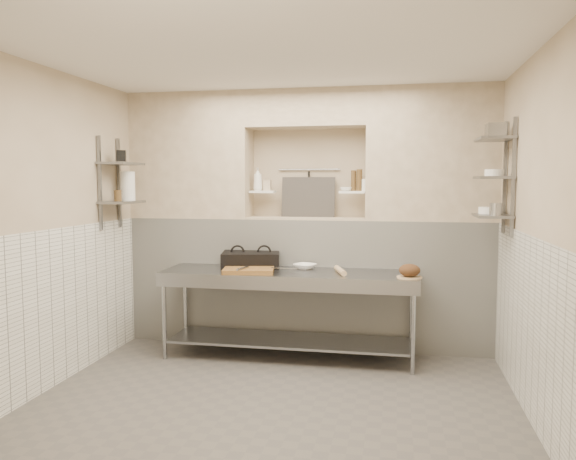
% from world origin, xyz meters
% --- Properties ---
extents(floor, '(4.00, 3.90, 0.10)m').
position_xyz_m(floor, '(0.00, 0.00, -0.05)').
color(floor, '#55504C').
rests_on(floor, ground).
extents(ceiling, '(4.00, 3.90, 0.10)m').
position_xyz_m(ceiling, '(0.00, 0.00, 2.85)').
color(ceiling, silver).
rests_on(ceiling, ground).
extents(wall_left, '(0.10, 3.90, 2.80)m').
position_xyz_m(wall_left, '(-2.05, 0.00, 1.40)').
color(wall_left, '#C0AE92').
rests_on(wall_left, ground).
extents(wall_right, '(0.10, 3.90, 2.80)m').
position_xyz_m(wall_right, '(2.05, 0.00, 1.40)').
color(wall_right, '#C0AE92').
rests_on(wall_right, ground).
extents(wall_back, '(4.00, 0.10, 2.80)m').
position_xyz_m(wall_back, '(0.00, 2.00, 1.40)').
color(wall_back, '#C0AE92').
rests_on(wall_back, ground).
extents(wall_front, '(4.00, 0.10, 2.80)m').
position_xyz_m(wall_front, '(0.00, -2.00, 1.40)').
color(wall_front, '#C0AE92').
rests_on(wall_front, ground).
extents(backwall_lower, '(4.00, 0.40, 1.40)m').
position_xyz_m(backwall_lower, '(0.00, 1.75, 0.70)').
color(backwall_lower, white).
rests_on(backwall_lower, floor).
extents(alcove_sill, '(1.30, 0.40, 0.02)m').
position_xyz_m(alcove_sill, '(0.00, 1.75, 1.41)').
color(alcove_sill, '#C0AE92').
rests_on(alcove_sill, backwall_lower).
extents(backwall_pillar_left, '(1.35, 0.40, 1.40)m').
position_xyz_m(backwall_pillar_left, '(-1.33, 1.75, 2.10)').
color(backwall_pillar_left, '#C0AE92').
rests_on(backwall_pillar_left, backwall_lower).
extents(backwall_pillar_right, '(1.35, 0.40, 1.40)m').
position_xyz_m(backwall_pillar_right, '(1.33, 1.75, 2.10)').
color(backwall_pillar_right, '#C0AE92').
rests_on(backwall_pillar_right, backwall_lower).
extents(backwall_header, '(1.30, 0.40, 0.40)m').
position_xyz_m(backwall_header, '(0.00, 1.75, 2.60)').
color(backwall_header, '#C0AE92').
rests_on(backwall_header, backwall_lower).
extents(wainscot_left, '(0.02, 3.90, 1.40)m').
position_xyz_m(wainscot_left, '(-1.99, 0.00, 0.70)').
color(wainscot_left, white).
rests_on(wainscot_left, floor).
extents(wainscot_right, '(0.02, 3.90, 1.40)m').
position_xyz_m(wainscot_right, '(1.99, 0.00, 0.70)').
color(wainscot_right, white).
rests_on(wainscot_right, floor).
extents(alcove_shelf_left, '(0.28, 0.16, 0.02)m').
position_xyz_m(alcove_shelf_left, '(-0.50, 1.75, 1.70)').
color(alcove_shelf_left, white).
rests_on(alcove_shelf_left, backwall_lower).
extents(alcove_shelf_right, '(0.28, 0.16, 0.02)m').
position_xyz_m(alcove_shelf_right, '(0.50, 1.75, 1.70)').
color(alcove_shelf_right, white).
rests_on(alcove_shelf_right, backwall_lower).
extents(utensil_rail, '(0.70, 0.02, 0.02)m').
position_xyz_m(utensil_rail, '(0.00, 1.92, 1.95)').
color(utensil_rail, gray).
rests_on(utensil_rail, wall_back).
extents(hanging_steel, '(0.02, 0.02, 0.30)m').
position_xyz_m(hanging_steel, '(0.00, 1.90, 1.78)').
color(hanging_steel, black).
rests_on(hanging_steel, utensil_rail).
extents(splash_panel, '(0.60, 0.08, 0.45)m').
position_xyz_m(splash_panel, '(0.00, 1.85, 1.64)').
color(splash_panel, '#383330').
rests_on(splash_panel, alcove_sill).
extents(shelf_rail_left_a, '(0.03, 0.03, 0.95)m').
position_xyz_m(shelf_rail_left_a, '(-1.98, 1.25, 1.80)').
color(shelf_rail_left_a, slate).
rests_on(shelf_rail_left_a, wall_left).
extents(shelf_rail_left_b, '(0.03, 0.03, 0.95)m').
position_xyz_m(shelf_rail_left_b, '(-1.98, 0.85, 1.80)').
color(shelf_rail_left_b, slate).
rests_on(shelf_rail_left_b, wall_left).
extents(wall_shelf_left_lower, '(0.30, 0.50, 0.02)m').
position_xyz_m(wall_shelf_left_lower, '(-1.84, 1.05, 1.60)').
color(wall_shelf_left_lower, slate).
rests_on(wall_shelf_left_lower, wall_left).
extents(wall_shelf_left_upper, '(0.30, 0.50, 0.03)m').
position_xyz_m(wall_shelf_left_upper, '(-1.84, 1.05, 2.00)').
color(wall_shelf_left_upper, slate).
rests_on(wall_shelf_left_upper, wall_left).
extents(shelf_rail_right_a, '(0.03, 0.03, 1.05)m').
position_xyz_m(shelf_rail_right_a, '(1.98, 1.25, 1.85)').
color(shelf_rail_right_a, slate).
rests_on(shelf_rail_right_a, wall_right).
extents(shelf_rail_right_b, '(0.03, 0.03, 1.05)m').
position_xyz_m(shelf_rail_right_b, '(1.98, 0.85, 1.85)').
color(shelf_rail_right_b, slate).
rests_on(shelf_rail_right_b, wall_right).
extents(wall_shelf_right_lower, '(0.30, 0.50, 0.02)m').
position_xyz_m(wall_shelf_right_lower, '(1.84, 1.05, 1.50)').
color(wall_shelf_right_lower, slate).
rests_on(wall_shelf_right_lower, wall_right).
extents(wall_shelf_right_mid, '(0.30, 0.50, 0.02)m').
position_xyz_m(wall_shelf_right_mid, '(1.84, 1.05, 1.85)').
color(wall_shelf_right_mid, slate).
rests_on(wall_shelf_right_mid, wall_right).
extents(wall_shelf_right_upper, '(0.30, 0.50, 0.03)m').
position_xyz_m(wall_shelf_right_upper, '(1.84, 1.05, 2.20)').
color(wall_shelf_right_upper, slate).
rests_on(wall_shelf_right_upper, wall_right).
extents(prep_table, '(2.60, 0.70, 0.90)m').
position_xyz_m(prep_table, '(-0.09, 1.18, 0.64)').
color(prep_table, gray).
rests_on(prep_table, floor).
extents(panini_press, '(0.68, 0.55, 0.16)m').
position_xyz_m(panini_press, '(-0.55, 1.39, 0.98)').
color(panini_press, black).
rests_on(panini_press, prep_table).
extents(cutting_board, '(0.55, 0.43, 0.05)m').
position_xyz_m(cutting_board, '(-0.48, 1.05, 0.92)').
color(cutting_board, olive).
rests_on(cutting_board, prep_table).
extents(knife_blade, '(0.27, 0.04, 0.01)m').
position_xyz_m(knife_blade, '(-0.12, 1.09, 0.95)').
color(knife_blade, gray).
rests_on(knife_blade, cutting_board).
extents(tongs, '(0.07, 0.23, 0.02)m').
position_xyz_m(tongs, '(-0.52, 0.97, 0.96)').
color(tongs, gray).
rests_on(tongs, cutting_board).
extents(mixing_bowl, '(0.30, 0.30, 0.05)m').
position_xyz_m(mixing_bowl, '(0.04, 1.39, 0.93)').
color(mixing_bowl, white).
rests_on(mixing_bowl, prep_table).
extents(rolling_pin, '(0.16, 0.37, 0.06)m').
position_xyz_m(rolling_pin, '(0.43, 1.17, 0.93)').
color(rolling_pin, tan).
rests_on(rolling_pin, prep_table).
extents(bread_board, '(0.24, 0.24, 0.01)m').
position_xyz_m(bread_board, '(1.10, 1.03, 0.91)').
color(bread_board, tan).
rests_on(bread_board, prep_table).
extents(bread_loaf, '(0.20, 0.20, 0.12)m').
position_xyz_m(bread_loaf, '(1.10, 1.03, 0.97)').
color(bread_loaf, '#4C2D19').
rests_on(bread_loaf, bread_board).
extents(bottle_soap, '(0.10, 0.10, 0.26)m').
position_xyz_m(bottle_soap, '(-0.55, 1.73, 1.84)').
color(bottle_soap, white).
rests_on(bottle_soap, alcove_shelf_left).
extents(jar_alcove, '(0.08, 0.08, 0.12)m').
position_xyz_m(jar_alcove, '(-0.45, 1.78, 1.77)').
color(jar_alcove, '#C0AE92').
rests_on(jar_alcove, alcove_shelf_left).
extents(bowl_alcove, '(0.17, 0.17, 0.04)m').
position_xyz_m(bowl_alcove, '(0.43, 1.74, 1.73)').
color(bowl_alcove, white).
rests_on(bowl_alcove, alcove_shelf_right).
extents(condiment_a, '(0.06, 0.06, 0.23)m').
position_xyz_m(condiment_a, '(0.58, 1.73, 1.83)').
color(condiment_a, '#4B361C').
rests_on(condiment_a, alcove_shelf_right).
extents(condiment_b, '(0.06, 0.06, 0.22)m').
position_xyz_m(condiment_b, '(0.51, 1.75, 1.82)').
color(condiment_b, '#4B361C').
rests_on(condiment_b, alcove_shelf_right).
extents(condiment_c, '(0.08, 0.08, 0.13)m').
position_xyz_m(condiment_c, '(0.64, 1.73, 1.78)').
color(condiment_c, white).
rests_on(condiment_c, alcove_shelf_right).
extents(jug_left, '(0.15, 0.15, 0.31)m').
position_xyz_m(jug_left, '(-1.84, 1.18, 1.77)').
color(jug_left, white).
rests_on(jug_left, wall_shelf_left_lower).
extents(jar_left, '(0.08, 0.08, 0.12)m').
position_xyz_m(jar_left, '(-1.84, 0.96, 1.67)').
color(jar_left, '#4B361C').
rests_on(jar_left, wall_shelf_left_lower).
extents(box_left_upper, '(0.12, 0.12, 0.12)m').
position_xyz_m(box_left_upper, '(-1.84, 1.06, 2.07)').
color(box_left_upper, black).
rests_on(box_left_upper, wall_shelf_left_upper).
extents(bowl_right, '(0.21, 0.21, 0.06)m').
position_xyz_m(bowl_right, '(1.84, 1.19, 1.54)').
color(bowl_right, white).
rests_on(bowl_right, wall_shelf_right_lower).
extents(canister_right, '(0.11, 0.11, 0.11)m').
position_xyz_m(canister_right, '(1.84, 0.86, 1.57)').
color(canister_right, gray).
rests_on(canister_right, wall_shelf_right_lower).
extents(bowl_right_mid, '(0.17, 0.17, 0.06)m').
position_xyz_m(bowl_right_mid, '(1.84, 1.02, 1.89)').
color(bowl_right_mid, white).
rests_on(bowl_right_mid, wall_shelf_right_mid).
extents(basket_right, '(0.16, 0.20, 0.12)m').
position_xyz_m(basket_right, '(1.84, 1.01, 2.27)').
color(basket_right, gray).
rests_on(basket_right, wall_shelf_right_upper).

